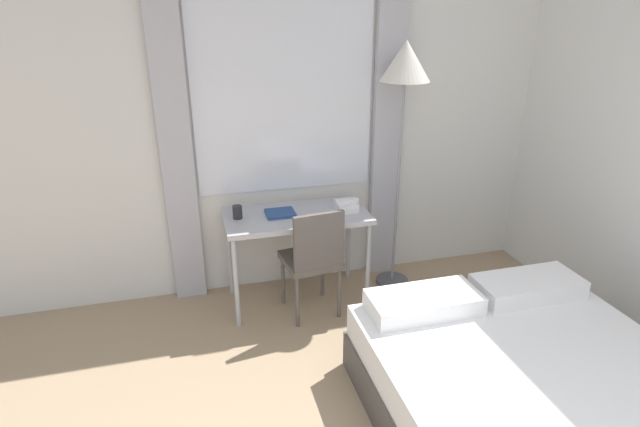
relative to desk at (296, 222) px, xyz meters
name	(u,v)px	position (x,y,z in m)	size (l,w,h in m)	color
wall_back_with_window	(281,127)	(-0.03, 0.36, 0.66)	(5.40, 0.13, 2.70)	silver
desk	(296,222)	(0.00, 0.00, 0.00)	(1.10, 0.57, 0.76)	#B2B2B7
desk_chair	(313,256)	(0.07, -0.26, -0.18)	(0.44, 0.44, 0.89)	#59514C
bed	(547,412)	(0.94, -1.82, -0.45)	(1.66, 1.94, 0.59)	#4C4742
standing_lamp	(405,77)	(0.86, 0.05, 1.06)	(0.38, 0.38, 2.01)	#4C4C51
telephone	(346,206)	(0.39, -0.04, 0.11)	(0.18, 0.17, 0.09)	white
book	(280,213)	(-0.12, 0.01, 0.08)	(0.22, 0.19, 0.02)	navy
mug	(237,212)	(-0.44, 0.02, 0.12)	(0.07, 0.07, 0.10)	#262628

